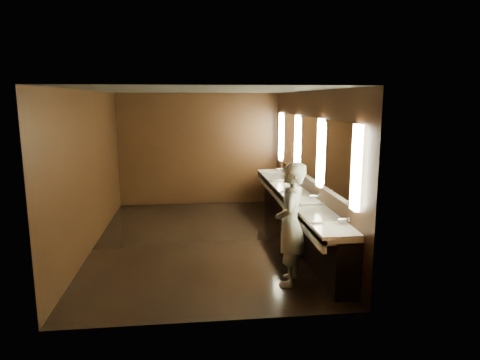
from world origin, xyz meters
The scene contains 10 objects.
floor centered at (0.00, 0.00, 0.00)m, with size 6.00×6.00×0.00m, color black.
ceiling centered at (0.00, 0.00, 2.80)m, with size 4.00×6.00×0.02m, color #2D2D2B.
wall_back centered at (0.00, 3.00, 1.40)m, with size 4.00×0.02×2.80m, color black.
wall_front centered at (0.00, -3.00, 1.40)m, with size 4.00×0.02×2.80m, color black.
wall_left centered at (-2.00, 0.00, 1.40)m, with size 0.02×6.00×2.80m, color black.
wall_right centered at (2.00, 0.00, 1.40)m, with size 0.02×6.00×2.80m, color black.
sink_counter centered at (1.79, 0.00, 0.50)m, with size 0.55×5.40×1.01m.
mirror_band centered at (1.98, 0.00, 1.75)m, with size 0.06×5.03×1.15m.
person centered at (1.19, -2.02, 0.89)m, with size 0.65×0.43×1.78m, color #8CB9D1.
trash_bin centered at (1.58, -0.89, 0.31)m, with size 0.40×0.40×0.62m, color black.
Camera 1 is at (-0.21, -7.77, 2.65)m, focal length 32.00 mm.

